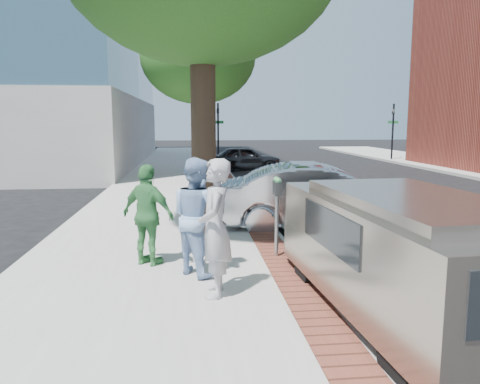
{
  "coord_description": "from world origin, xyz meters",
  "views": [
    {
      "loc": [
        -0.88,
        -8.01,
        2.61
      ],
      "look_at": [
        0.11,
        1.34,
        1.2
      ],
      "focal_mm": 35.0,
      "sensor_mm": 36.0,
      "label": 1
    }
  ],
  "objects": [
    {
      "name": "ground",
      "position": [
        0.0,
        0.0,
        0.0
      ],
      "size": [
        120.0,
        120.0,
        0.0
      ],
      "primitive_type": "plane",
      "color": "black",
      "rests_on": "ground"
    },
    {
      "name": "sidewalk",
      "position": [
        -1.5,
        8.0,
        0.07
      ],
      "size": [
        5.0,
        60.0,
        0.15
      ],
      "primitive_type": "cube",
      "color": "#9E9991",
      "rests_on": "ground"
    },
    {
      "name": "brick_strip",
      "position": [
        0.7,
        8.0,
        0.15
      ],
      "size": [
        0.6,
        60.0,
        0.01
      ],
      "primitive_type": "cube",
      "color": "brown",
      "rests_on": "sidewalk"
    },
    {
      "name": "curb",
      "position": [
        1.05,
        8.0,
        0.07
      ],
      "size": [
        0.1,
        60.0,
        0.15
      ],
      "primitive_type": "cube",
      "color": "gray",
      "rests_on": "ground"
    },
    {
      "name": "signal_near",
      "position": [
        0.9,
        22.0,
        2.25
      ],
      "size": [
        0.7,
        0.15,
        3.8
      ],
      "color": "black",
      "rests_on": "ground"
    },
    {
      "name": "signal_far",
      "position": [
        12.5,
        22.0,
        2.25
      ],
      "size": [
        0.7,
        0.15,
        3.8
      ],
      "color": "black",
      "rests_on": "ground"
    },
    {
      "name": "tree_far",
      "position": [
        -0.5,
        12.0,
        5.3
      ],
      "size": [
        4.8,
        4.8,
        7.14
      ],
      "color": "black",
      "rests_on": "sidewalk"
    },
    {
      "name": "parking_meter",
      "position": [
        0.67,
        0.24,
        1.21
      ],
      "size": [
        0.12,
        0.32,
        1.47
      ],
      "color": "gray",
      "rests_on": "sidewalk"
    },
    {
      "name": "person_gray",
      "position": [
        -0.55,
        -1.57,
        1.13
      ],
      "size": [
        0.53,
        0.75,
        1.96
      ],
      "primitive_type": "imported",
      "rotation": [
        0.0,
        0.0,
        -1.65
      ],
      "color": "#9D9DA1",
      "rests_on": "sidewalk"
    },
    {
      "name": "person_officer",
      "position": [
        -0.79,
        -0.56,
        1.1
      ],
      "size": [
        1.13,
        1.17,
        1.91
      ],
      "primitive_type": "imported",
      "rotation": [
        0.0,
        0.0,
        2.21
      ],
      "color": "#89A9D5",
      "rests_on": "sidewalk"
    },
    {
      "name": "person_green",
      "position": [
        -1.62,
        -0.01,
        1.03
      ],
      "size": [
        1.1,
        0.92,
        1.75
      ],
      "primitive_type": "imported",
      "rotation": [
        0.0,
        0.0,
        2.57
      ],
      "color": "#3B8344",
      "rests_on": "sidewalk"
    },
    {
      "name": "sedan_silver",
      "position": [
        2.25,
        2.78,
        0.81
      ],
      "size": [
        5.11,
        2.34,
        1.62
      ],
      "primitive_type": "imported",
      "rotation": [
        0.0,
        0.0,
        1.44
      ],
      "color": "#B1B3B9",
      "rests_on": "ground"
    },
    {
      "name": "bg_car",
      "position": [
        2.08,
        17.26,
        0.66
      ],
      "size": [
        3.95,
        1.73,
        1.33
      ],
      "primitive_type": "imported",
      "rotation": [
        0.0,
        0.0,
        1.61
      ],
      "color": "black",
      "rests_on": "ground"
    },
    {
      "name": "van",
      "position": [
        1.79,
        -2.26,
        0.95
      ],
      "size": [
        2.11,
        4.82,
        1.74
      ],
      "rotation": [
        0.0,
        0.0,
        0.07
      ],
      "color": "gray",
      "rests_on": "ground"
    }
  ]
}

